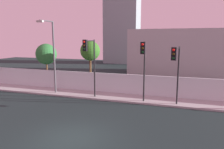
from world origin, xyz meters
name	(u,v)px	position (x,y,z in m)	size (l,w,h in m)	color
ground_plane	(71,139)	(0.00, 0.00, 0.00)	(80.00, 80.00, 0.00)	#1A2827
sidewalk	(116,97)	(0.00, 8.20, 0.07)	(36.00, 2.40, 0.15)	#A2A2A2
perimeter_wall	(121,83)	(0.00, 9.49, 1.05)	(36.00, 0.18, 1.80)	silver
traffic_light_left	(176,63)	(4.93, 6.70, 3.42)	(0.57, 1.80, 4.44)	black
traffic_light_center	(90,56)	(-1.92, 6.87, 3.76)	(0.49, 1.55, 4.95)	black
traffic_light_right	(143,59)	(2.52, 7.02, 3.63)	(0.34, 1.25, 4.79)	black
street_lamp_curbside	(52,51)	(-5.90, 7.49, 4.06)	(0.61, 1.94, 6.59)	#4C4C51
roadside_tree_leftmost	(46,54)	(-8.65, 10.44, 3.52)	(2.24, 2.24, 4.66)	brown
roadside_tree_midleft	(90,51)	(-3.46, 10.44, 3.94)	(1.98, 1.98, 4.97)	brown
low_building_distant	(180,52)	(4.99, 23.49, 3.26)	(14.34, 6.00, 6.52)	#B1B1B1
tower_on_skyline	(122,8)	(-7.10, 35.49, 11.55)	(6.99, 5.00, 23.09)	gray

